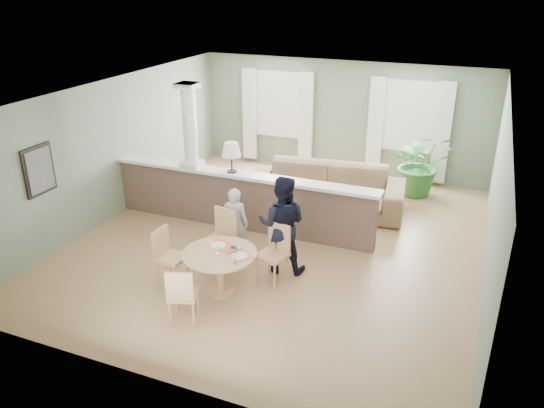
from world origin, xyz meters
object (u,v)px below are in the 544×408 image
at_px(chair_far_man, 275,250).
at_px(child_person, 235,223).
at_px(sofa, 325,189).
at_px(chair_side, 168,254).
at_px(chair_far_boy, 222,235).
at_px(dining_table, 221,261).
at_px(houseplant, 420,164).
at_px(man_person, 282,225).
at_px(chair_near, 182,294).

bearing_deg(chair_far_man, child_person, 168.28).
distance_m(sofa, chair_side, 3.90).
bearing_deg(chair_far_boy, chair_side, -116.09).
xyz_separation_m(chair_far_boy, chair_far_man, (0.99, -0.12, -0.02)).
relative_size(dining_table, chair_far_boy, 1.14).
relative_size(sofa, child_person, 2.48).
height_order(dining_table, chair_far_man, chair_far_man).
bearing_deg(chair_side, chair_far_boy, -30.16).
xyz_separation_m(houseplant, child_person, (-2.49, -4.10, -0.08)).
height_order(child_person, man_person, man_person).
distance_m(dining_table, chair_far_boy, 0.85).
relative_size(chair_far_boy, child_person, 0.77).
xyz_separation_m(chair_far_boy, man_person, (0.97, 0.21, 0.28)).
height_order(chair_near, chair_side, chair_side).
bearing_deg(chair_near, houseplant, -129.61).
height_order(chair_far_boy, man_person, man_person).
distance_m(chair_far_man, chair_side, 1.67).
height_order(chair_near, man_person, man_person).
bearing_deg(chair_side, child_person, -25.99).
distance_m(houseplant, dining_table, 5.63).
xyz_separation_m(dining_table, man_person, (0.61, 0.98, 0.28)).
xyz_separation_m(chair_near, chair_side, (-0.78, 0.87, 0.02)).
height_order(chair_far_man, child_person, child_person).
xyz_separation_m(sofa, houseplant, (1.66, 1.60, 0.25)).
bearing_deg(chair_far_man, chair_far_boy, -173.21).
distance_m(chair_near, child_person, 2.00).
distance_m(chair_far_boy, chair_far_man, 0.99).
relative_size(houseplant, man_person, 0.88).
xyz_separation_m(dining_table, child_person, (-0.27, 1.07, 0.10)).
distance_m(dining_table, chair_side, 0.90).
height_order(chair_side, man_person, man_person).
relative_size(houseplant, chair_near, 1.64).
bearing_deg(sofa, chair_far_man, -95.43).
xyz_separation_m(houseplant, chair_near, (-2.34, -6.09, -0.23)).
bearing_deg(chair_near, man_person, -129.63).
distance_m(houseplant, chair_side, 6.09).
bearing_deg(chair_far_man, dining_table, -120.32).
bearing_deg(chair_far_man, sofa, 105.07).
relative_size(houseplant, chair_far_boy, 1.46).
xyz_separation_m(chair_far_man, chair_near, (-0.74, -1.56, -0.04)).
bearing_deg(chair_side, houseplant, -27.71).
distance_m(chair_far_boy, man_person, 1.03).
height_order(dining_table, child_person, child_person).
relative_size(child_person, man_person, 0.78).
distance_m(sofa, chair_far_man, 2.93).
distance_m(chair_far_man, chair_near, 1.73).
xyz_separation_m(houseplant, man_person, (-1.61, -4.19, 0.10)).
distance_m(chair_far_boy, chair_near, 1.70).
distance_m(chair_side, child_person, 1.29).
xyz_separation_m(dining_table, chair_side, (-0.90, -0.05, -0.04)).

